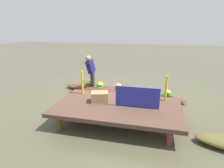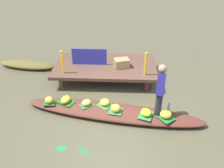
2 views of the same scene
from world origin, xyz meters
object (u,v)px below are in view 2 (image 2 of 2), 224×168
Objects in this scene: banana_bunch_3 at (105,102)px; banana_bunch_6 at (146,112)px; banana_bunch_0 at (66,100)px; banana_bunch_4 at (86,103)px; market_banner at (89,57)px; water_bottle at (169,107)px; vendor_boat at (113,112)px; banana_bunch_2 at (49,100)px; moored_boat at (27,65)px; produce_crate at (122,63)px; banana_bunch_5 at (166,114)px; vendor_person at (160,88)px; banana_bunch_1 at (116,108)px.

banana_bunch_3 is 0.84× the size of banana_bunch_6.
banana_bunch_4 is (0.56, -0.11, -0.00)m from banana_bunch_0.
water_bottle is at bearing -41.65° from market_banner.
vendor_boat is at bearing -33.13° from banana_bunch_3.
banana_bunch_2 is 0.80× the size of banana_bunch_6.
banana_bunch_2 is (1.48, -2.35, 0.19)m from moored_boat.
vendor_boat is 1.68m from banana_bunch_2.
water_bottle is (2.06, -0.13, 0.05)m from banana_bunch_4.
vendor_boat is 14.54× the size of banana_bunch_0.
banana_bunch_2 reaches higher than banana_bunch_0.
banana_bunch_0 is 1.03m from banana_bunch_3.
banana_bunch_2 is at bearing -138.33° from produce_crate.
water_bottle is 0.23× the size of market_banner.
moored_boat is 4.53× the size of produce_crate.
moored_boat is 8.84× the size of banana_bunch_2.
vendor_person is at bearing 125.44° from banana_bunch_5.
banana_bunch_4 is at bearing -85.55° from market_banner.
banana_bunch_1 is 0.38m from banana_bunch_3.
produce_crate is (0.40, 1.67, 0.31)m from banana_bunch_3.
banana_bunch_3 reaches higher than banana_bunch_0.
banana_bunch_2 is 0.81× the size of banana_bunch_5.
banana_bunch_1 reaches higher than banana_bunch_4.
market_banner is at bearing 138.54° from water_bottle.
vendor_person reaches higher than banana_bunch_5.
water_bottle reaches higher than banana_bunch_5.
banana_bunch_3 reaches higher than moored_boat.
banana_bunch_5 is (1.49, -0.43, 0.01)m from banana_bunch_3.
vendor_boat is at bearing 164.75° from banana_bunch_6.
water_bottle is (0.27, 0.05, -0.56)m from vendor_person.
produce_crate is (1.43, 1.59, 0.31)m from banana_bunch_0.
vendor_boat is at bearing -9.31° from banana_bunch_4.
banana_bunch_4 is at bearing -36.34° from moored_boat.
produce_crate is (-1.08, 2.10, 0.29)m from banana_bunch_5.
water_bottle reaches higher than banana_bunch_1.
water_bottle is at bearing 9.63° from vendor_person.
moored_boat is at bearing 129.54° from banana_bunch_0.
banana_bunch_5 reaches higher than banana_bunch_3.
banana_bunch_3 is 0.98× the size of banana_bunch_4.
moored_boat is at bearing 168.04° from produce_crate.
banana_bunch_1 is 0.20× the size of vendor_person.
banana_bunch_6 is (1.50, -0.33, 0.00)m from banana_bunch_4.
banana_bunch_6 is at bearing -12.08° from banana_bunch_0.
market_banner is at bearing 134.12° from vendor_person.
banana_bunch_4 is 1.99m from banana_bunch_5.
vendor_boat is 1.32m from banana_bunch_5.
banana_bunch_0 is 0.29× the size of market_banner.
produce_crate is (3.33, -0.70, 0.49)m from moored_boat.
market_banner reaches higher than produce_crate.
water_bottle is (0.57, 0.20, 0.04)m from banana_bunch_6.
banana_bunch_5 is at bearing -54.56° from vendor_person.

